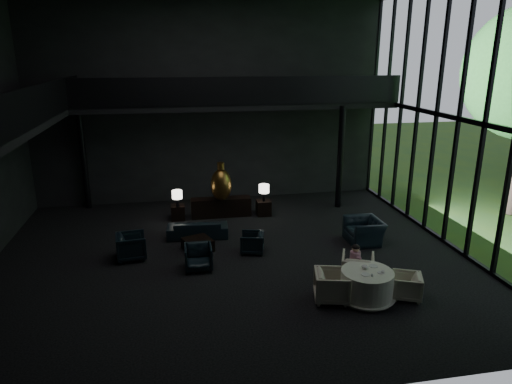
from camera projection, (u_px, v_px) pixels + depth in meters
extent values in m
cube|color=black|center=(232.00, 258.00, 13.68)|extent=(14.00, 12.00, 0.02)
cube|color=black|center=(211.00, 103.00, 18.16)|extent=(14.00, 0.04, 8.00)
cube|color=black|center=(281.00, 184.00, 6.87)|extent=(14.00, 0.04, 8.00)
cube|color=black|center=(239.00, 105.00, 17.40)|extent=(12.00, 2.00, 0.25)
cube|color=black|center=(33.00, 107.00, 11.47)|extent=(0.06, 12.00, 1.00)
cube|color=black|center=(243.00, 91.00, 16.28)|extent=(12.00, 0.06, 1.00)
cylinder|color=black|center=(83.00, 158.00, 17.59)|extent=(0.24, 0.24, 4.00)
cylinder|color=black|center=(340.00, 158.00, 17.70)|extent=(0.24, 0.24, 4.00)
cube|color=black|center=(221.00, 207.00, 17.11)|extent=(2.23, 0.51, 0.71)
ellipsoid|color=#AA8424|center=(221.00, 185.00, 16.59)|extent=(0.76, 0.76, 1.18)
cylinder|color=#AA8424|center=(221.00, 166.00, 16.38)|extent=(0.26, 0.26, 0.24)
cube|color=black|center=(178.00, 212.00, 16.80)|extent=(0.50, 0.50, 0.55)
cylinder|color=black|center=(178.00, 203.00, 16.50)|extent=(0.11, 0.11, 0.32)
cylinder|color=white|center=(177.00, 194.00, 16.41)|extent=(0.37, 0.37, 0.30)
cube|color=black|center=(264.00, 208.00, 17.26)|extent=(0.52, 0.52, 0.57)
cylinder|color=black|center=(264.00, 197.00, 17.06)|extent=(0.12, 0.12, 0.34)
cylinder|color=white|center=(264.00, 189.00, 16.97)|extent=(0.39, 0.39, 0.31)
imported|color=#11283A|center=(198.00, 226.00, 15.15)|extent=(1.96, 0.70, 0.75)
imported|color=black|center=(131.00, 244.00, 13.53)|extent=(0.96, 1.01, 0.94)
imported|color=#0C242F|center=(252.00, 243.00, 14.01)|extent=(0.71, 0.74, 0.63)
imported|color=black|center=(198.00, 256.00, 12.89)|extent=(0.78, 0.73, 0.79)
imported|color=black|center=(364.00, 225.00, 14.67)|extent=(0.87, 1.33, 1.16)
cube|color=black|center=(198.00, 245.00, 14.20)|extent=(1.03, 1.03, 0.36)
cylinder|color=white|center=(366.00, 285.00, 11.32)|extent=(1.29, 1.29, 0.75)
cone|color=white|center=(366.00, 297.00, 11.42)|extent=(1.46, 1.46, 0.10)
imported|color=beige|center=(358.00, 265.00, 12.15)|extent=(1.18, 1.15, 0.94)
imported|color=beige|center=(406.00, 286.00, 11.38)|extent=(0.78, 0.80, 0.64)
imported|color=beige|center=(332.00, 283.00, 11.23)|extent=(1.03, 1.07, 0.93)
cylinder|color=#C998B4|center=(355.00, 259.00, 12.14)|extent=(0.28, 0.28, 0.40)
sphere|color=#D8A884|center=(356.00, 248.00, 12.05)|extent=(0.20, 0.20, 0.20)
ellipsoid|color=black|center=(356.00, 247.00, 12.04)|extent=(0.21, 0.21, 0.14)
cylinder|color=white|center=(366.00, 274.00, 11.04)|extent=(0.27, 0.27, 0.01)
cylinder|color=white|center=(373.00, 266.00, 11.47)|extent=(0.28, 0.28, 0.02)
cylinder|color=white|center=(381.00, 273.00, 11.13)|extent=(0.17, 0.17, 0.01)
cylinder|color=white|center=(383.00, 271.00, 11.11)|extent=(0.11, 0.11, 0.06)
ellipsoid|color=white|center=(365.00, 267.00, 11.35)|extent=(0.17, 0.17, 0.09)
cylinder|color=#99999E|center=(372.00, 275.00, 10.95)|extent=(0.07, 0.07, 0.06)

